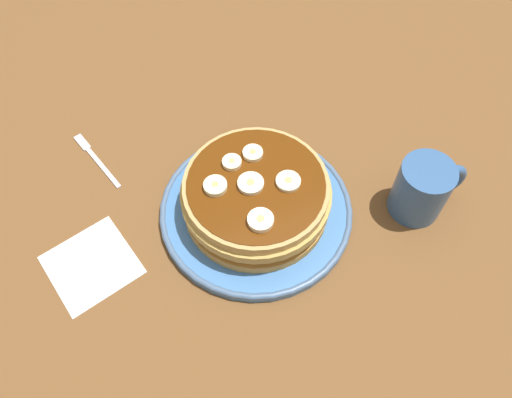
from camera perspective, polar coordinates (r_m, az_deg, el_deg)
name	(u,v)px	position (r cm, az deg, el deg)	size (l,w,h in cm)	color
ground_plane	(256,218)	(74.23, 0.00, -2.18)	(140.00, 140.00, 3.00)	brown
plate	(256,210)	(72.22, 0.00, -1.23)	(27.70, 27.70, 1.58)	#3F72B2
pancake_stack	(258,194)	(69.35, 0.25, 0.52)	(20.72, 20.93, 6.30)	#BB833C
banana_slice_0	(250,183)	(66.28, -0.67, 1.87)	(3.53, 3.53, 0.90)	beige
banana_slice_1	(232,163)	(68.28, -2.77, 4.17)	(2.66, 2.66, 0.92)	#FEE8B6
banana_slice_2	(261,220)	(63.10, 0.52, -2.45)	(3.39, 3.39, 1.04)	#F9E9BC
banana_slice_3	(215,186)	(66.10, -4.65, 1.47)	(3.16, 3.16, 1.03)	#F3EDB3
banana_slice_4	(288,182)	(66.56, 3.68, 1.99)	(3.35, 3.35, 0.82)	#F6E8B8
banana_slice_5	(253,153)	(69.15, -0.37, 5.21)	(2.82, 2.82, 0.91)	#F7E6B4
coffee_mug	(423,188)	(73.47, 18.52, 1.17)	(10.90, 7.51, 9.01)	#33598C
napkin	(91,262)	(72.66, -18.27, -6.79)	(11.00, 11.00, 0.30)	white
fork	(94,157)	(82.37, -17.91, 4.58)	(5.24, 12.59, 0.50)	silver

